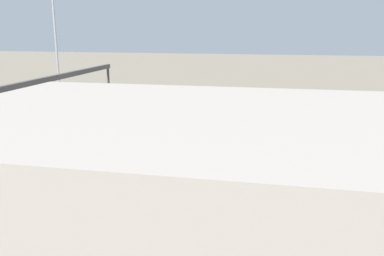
# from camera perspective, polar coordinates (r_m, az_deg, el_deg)

# --- Properties ---
(ground_plane) EXTENTS (400.00, 400.00, 0.00)m
(ground_plane) POSITION_cam_1_polar(r_m,az_deg,el_deg) (60.80, -0.02, -1.31)
(ground_plane) COLOR #756B5B
(track_bed_0) EXTENTS (140.00, 2.80, 0.12)m
(track_bed_0) POSITION_cam_1_polar(r_m,az_deg,el_deg) (77.52, 2.70, 2.04)
(track_bed_0) COLOR #3D3833
(track_bed_0) RESTS_ON ground_plane
(track_bed_1) EXTENTS (140.00, 2.80, 0.12)m
(track_bed_1) POSITION_cam_1_polar(r_m,az_deg,el_deg) (72.70, 2.05, 1.25)
(track_bed_1) COLOR #4C443D
(track_bed_1) RESTS_ON ground_plane
(track_bed_2) EXTENTS (140.00, 2.80, 0.12)m
(track_bed_2) POSITION_cam_1_polar(r_m,az_deg,el_deg) (67.91, 1.31, 0.36)
(track_bed_2) COLOR #3D3833
(track_bed_2) RESTS_ON ground_plane
(track_bed_3) EXTENTS (140.00, 2.80, 0.12)m
(track_bed_3) POSITION_cam_1_polar(r_m,az_deg,el_deg) (63.15, 0.45, -0.68)
(track_bed_3) COLOR #4C443D
(track_bed_3) RESTS_ON ground_plane
(track_bed_4) EXTENTS (140.00, 2.80, 0.12)m
(track_bed_4) POSITION_cam_1_polar(r_m,az_deg,el_deg) (58.43, -0.54, -1.87)
(track_bed_4) COLOR #3D3833
(track_bed_4) RESTS_ON ground_plane
(track_bed_5) EXTENTS (140.00, 2.80, 0.12)m
(track_bed_5) POSITION_cam_1_polar(r_m,az_deg,el_deg) (53.76, -1.71, -3.28)
(track_bed_5) COLOR #3D3833
(track_bed_5) RESTS_ON ground_plane
(track_bed_6) EXTENTS (140.00, 2.80, 0.12)m
(track_bed_6) POSITION_cam_1_polar(r_m,az_deg,el_deg) (49.16, -3.10, -4.95)
(track_bed_6) COLOR #3D3833
(track_bed_6) RESTS_ON ground_plane
(track_bed_7) EXTENTS (140.00, 2.80, 0.12)m
(track_bed_7) POSITION_cam_1_polar(r_m,az_deg,el_deg) (44.64, -4.79, -6.96)
(track_bed_7) COLOR #4C443D
(track_bed_7) RESTS_ON ground_plane
(train_on_track_4) EXTENTS (10.00, 3.00, 5.00)m
(train_on_track_4) POSITION_cam_1_polar(r_m,az_deg,el_deg) (56.63, 14.47, -0.63)
(train_on_track_4) COLOR #D85914
(train_on_track_4) RESTS_ON ground_plane
(train_on_track_5) EXTENTS (71.40, 3.06, 3.80)m
(train_on_track_5) POSITION_cam_1_polar(r_m,az_deg,el_deg) (52.19, 4.42, -1.63)
(train_on_track_5) COLOR #A8AAB2
(train_on_track_5) RESTS_ON ground_plane
(train_on_track_3) EXTENTS (71.40, 3.06, 5.00)m
(train_on_track_3) POSITION_cam_1_polar(r_m,az_deg,el_deg) (68.12, -13.95, 2.18)
(train_on_track_3) COLOR #B7BABF
(train_on_track_3) RESTS_ON ground_plane
(train_on_track_7) EXTENTS (95.60, 3.00, 5.00)m
(train_on_track_7) POSITION_cam_1_polar(r_m,az_deg,el_deg) (43.70, -4.39, -3.86)
(train_on_track_7) COLOR #B7BABF
(train_on_track_7) RESTS_ON ground_plane
(light_mast_2) EXTENTS (2.80, 0.70, 26.08)m
(light_mast_2) POSITION_cam_1_polar(r_m,az_deg,el_deg) (90.88, -18.65, 13.65)
(light_mast_2) COLOR #9EA0A5
(light_mast_2) RESTS_ON ground_plane
(signal_gantry) EXTENTS (0.70, 40.00, 8.80)m
(signal_gantry) POSITION_cam_1_polar(r_m,az_deg,el_deg) (67.12, -18.38, 6.16)
(signal_gantry) COLOR #4C4742
(signal_gantry) RESTS_ON ground_plane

